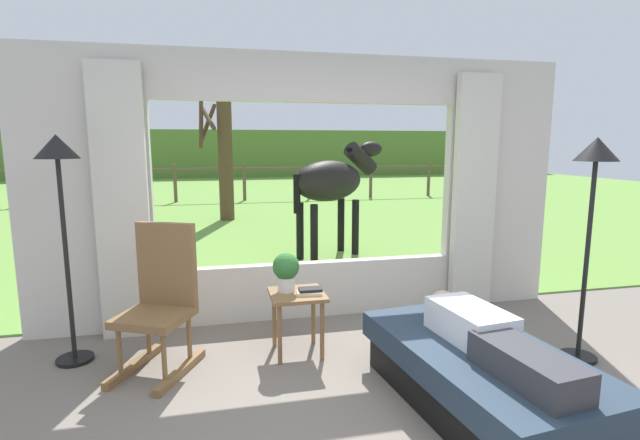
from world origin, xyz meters
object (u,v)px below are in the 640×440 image
object	(u,v)px
side_table	(297,304)
floor_lamp_right	(594,182)
reclining_person	(487,335)
floor_lamp_left	(59,181)
pasture_tree	(223,146)
book_stack	(310,291)
recliner_sofa	(480,376)
horse	(333,182)
rocking_chair	(161,299)
potted_plant	(286,270)

from	to	relation	value
side_table	floor_lamp_right	xyz separation A→B (m)	(2.19, -0.60, 1.00)
reclining_person	floor_lamp_left	size ratio (longest dim) A/B	0.80
floor_lamp_right	side_table	bearing A→B (deg)	164.64
pasture_tree	book_stack	bearing A→B (deg)	-86.12
side_table	pasture_tree	bearing A→B (deg)	93.17
recliner_sofa	floor_lamp_left	world-z (taller)	floor_lamp_left
reclining_person	side_table	world-z (taller)	reclining_person
reclining_person	horse	world-z (taller)	horse
rocking_chair	book_stack	xyz separation A→B (m)	(1.15, -0.06, -0.00)
reclining_person	side_table	distance (m)	1.52
potted_plant	floor_lamp_right	bearing A→B (deg)	-16.25
rocking_chair	side_table	xyz separation A→B (m)	(1.06, 0.00, -0.12)
book_stack	pasture_tree	distance (m)	7.24
potted_plant	floor_lamp_left	xyz separation A→B (m)	(-1.68, 0.19, 0.74)
recliner_sofa	floor_lamp_left	xyz separation A→B (m)	(-2.78, 1.32, 1.22)
side_table	recliner_sofa	bearing A→B (deg)	-46.45
recliner_sofa	floor_lamp_right	size ratio (longest dim) A/B	1.01
potted_plant	pasture_tree	bearing A→B (deg)	92.54
reclining_person	floor_lamp_left	xyz separation A→B (m)	(-2.78, 1.37, 0.92)
book_stack	horse	xyz separation A→B (m)	(1.01, 3.26, 0.61)
recliner_sofa	pasture_tree	distance (m)	8.40
reclining_person	floor_lamp_left	world-z (taller)	floor_lamp_left
recliner_sofa	book_stack	bearing A→B (deg)	125.91
recliner_sofa	reclining_person	distance (m)	0.31
floor_lamp_left	horse	world-z (taller)	floor_lamp_left
rocking_chair	floor_lamp_right	xyz separation A→B (m)	(3.25, -0.60, 0.88)
floor_lamp_right	horse	world-z (taller)	floor_lamp_right
recliner_sofa	rocking_chair	size ratio (longest dim) A/B	1.60
rocking_chair	side_table	world-z (taller)	rocking_chair
side_table	floor_lamp_right	size ratio (longest dim) A/B	0.29
recliner_sofa	floor_lamp_left	size ratio (longest dim) A/B	1.00
reclining_person	horse	bearing A→B (deg)	82.20
side_table	floor_lamp_left	bearing A→B (deg)	171.88
side_table	reclining_person	bearing A→B (deg)	-47.75
rocking_chair	side_table	bearing A→B (deg)	26.03
potted_plant	recliner_sofa	bearing A→B (deg)	-45.84
recliner_sofa	book_stack	size ratio (longest dim) A/B	8.52
floor_lamp_left	potted_plant	bearing A→B (deg)	-6.49
recliner_sofa	horse	size ratio (longest dim) A/B	1.03
rocking_chair	potted_plant	distance (m)	0.99
rocking_chair	potted_plant	xyz separation A→B (m)	(0.98, 0.06, 0.16)
reclining_person	book_stack	world-z (taller)	reclining_person
reclining_person	potted_plant	world-z (taller)	potted_plant
book_stack	horse	distance (m)	3.46
recliner_sofa	potted_plant	xyz separation A→B (m)	(-1.10, 1.13, 0.48)
side_table	potted_plant	size ratio (longest dim) A/B	1.63
recliner_sofa	book_stack	xyz separation A→B (m)	(-0.93, 1.01, 0.32)
floor_lamp_right	pasture_tree	world-z (taller)	pasture_tree
side_table	book_stack	distance (m)	0.16
horse	pasture_tree	xyz separation A→B (m)	(-1.50, 3.89, 0.50)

